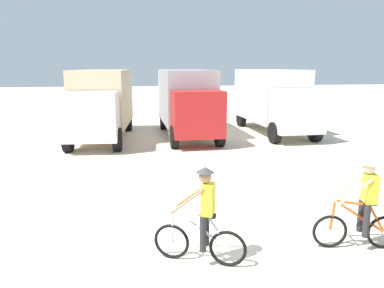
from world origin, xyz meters
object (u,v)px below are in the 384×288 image
object	(u,v)px
box_truck_white_box	(273,98)
cyclist_cowboy_hat	(363,208)
cyclist_orange_shirt	(202,219)
box_truck_grey_hauler	(187,100)
box_truck_tan_camper	(102,101)

from	to	relation	value
box_truck_white_box	cyclist_cowboy_hat	size ratio (longest dim) A/B	3.75
cyclist_orange_shirt	cyclist_cowboy_hat	distance (m)	3.15
box_truck_grey_hauler	cyclist_orange_shirt	size ratio (longest dim) A/B	3.74
cyclist_cowboy_hat	box_truck_tan_camper	bearing A→B (deg)	116.60
box_truck_tan_camper	cyclist_orange_shirt	xyz separation A→B (m)	(2.85, -12.06, -1.03)
box_truck_white_box	cyclist_orange_shirt	xyz separation A→B (m)	(-6.06, -12.59, -1.03)
box_truck_grey_hauler	box_truck_white_box	world-z (taller)	same
box_truck_grey_hauler	box_truck_white_box	bearing A→B (deg)	4.26
box_truck_white_box	cyclist_cowboy_hat	world-z (taller)	box_truck_white_box
box_truck_grey_hauler	box_truck_white_box	xyz separation A→B (m)	(4.70, 0.35, 0.00)
cyclist_cowboy_hat	cyclist_orange_shirt	bearing A→B (deg)	-178.47
cyclist_orange_shirt	cyclist_cowboy_hat	bearing A→B (deg)	1.53
box_truck_white_box	cyclist_orange_shirt	size ratio (longest dim) A/B	3.75
box_truck_grey_hauler	cyclist_orange_shirt	bearing A→B (deg)	-96.36
box_truck_grey_hauler	box_truck_white_box	size ratio (longest dim) A/B	1.00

